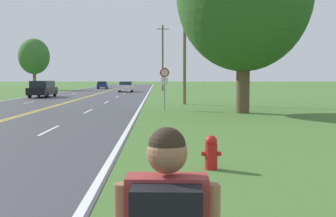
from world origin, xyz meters
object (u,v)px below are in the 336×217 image
(traffic_sign, at_px, (165,78))
(car_black_van_mid_near, at_px, (43,89))
(car_white_sedan_mid_far, at_px, (126,87))
(fire_hydrant, at_px, (211,152))
(car_dark_blue_hatchback_receding, at_px, (102,85))
(tree_right_cluster, at_px, (34,56))

(traffic_sign, height_order, car_black_van_mid_near, traffic_sign)
(car_black_van_mid_near, relative_size, car_white_sedan_mid_far, 1.09)
(fire_hydrant, bearing_deg, traffic_sign, 92.47)
(car_black_van_mid_near, height_order, car_white_sedan_mid_far, car_black_van_mid_near)
(car_white_sedan_mid_far, distance_m, car_dark_blue_hatchback_receding, 17.02)
(fire_hydrant, xyz_separation_m, car_dark_blue_hatchback_receding, (-10.76, 64.82, 0.33))
(tree_right_cluster, relative_size, car_black_van_mid_near, 1.69)
(fire_hydrant, relative_size, tree_right_cluster, 0.09)
(car_black_van_mid_near, bearing_deg, fire_hydrant, -158.43)
(car_dark_blue_hatchback_receding, bearing_deg, fire_hydrant, -173.02)
(car_black_van_mid_near, bearing_deg, traffic_sign, -143.35)
(fire_hydrant, relative_size, car_dark_blue_hatchback_receding, 0.20)
(traffic_sign, height_order, tree_right_cluster, tree_right_cluster)
(car_dark_blue_hatchback_receding, bearing_deg, tree_right_cluster, 120.61)
(tree_right_cluster, xyz_separation_m, car_black_van_mid_near, (8.00, -24.99, -4.42))
(fire_hydrant, relative_size, traffic_sign, 0.29)
(car_white_sedan_mid_far, bearing_deg, car_black_van_mid_near, -25.53)
(car_white_sedan_mid_far, xyz_separation_m, car_dark_blue_hatchback_receding, (-5.29, 16.17, -0.04))
(car_dark_blue_hatchback_receding, bearing_deg, car_black_van_mid_near, 174.08)
(car_dark_blue_hatchback_receding, bearing_deg, car_white_sedan_mid_far, -164.34)
(fire_hydrant, height_order, tree_right_cluster, tree_right_cluster)
(traffic_sign, distance_m, car_white_sedan_mid_far, 32.16)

